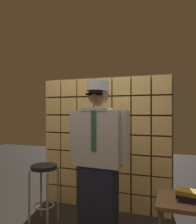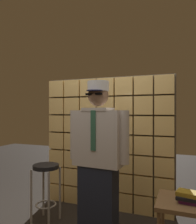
% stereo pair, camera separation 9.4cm
% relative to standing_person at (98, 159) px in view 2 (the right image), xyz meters
% --- Properties ---
extents(glass_block_wall, '(1.99, 0.10, 1.99)m').
position_rel_standing_person_xyz_m(glass_block_wall, '(-0.21, 0.88, 0.04)').
color(glass_block_wall, '#F2C672').
rests_on(glass_block_wall, ground).
extents(standing_person, '(0.71, 0.32, 1.78)m').
position_rel_standing_person_xyz_m(standing_person, '(0.00, 0.00, 0.00)').
color(standing_person, '#1E2333').
rests_on(standing_person, ground).
extents(bar_stool, '(0.34, 0.34, 0.75)m').
position_rel_standing_person_xyz_m(bar_stool, '(-0.81, 0.20, -0.37)').
color(bar_stool, black).
rests_on(bar_stool, ground).
extents(side_table, '(0.52, 0.52, 0.57)m').
position_rel_standing_person_xyz_m(side_table, '(0.88, 0.06, -0.44)').
color(side_table, brown).
rests_on(side_table, ground).
extents(book_stack, '(0.24, 0.21, 0.11)m').
position_rel_standing_person_xyz_m(book_stack, '(0.92, 0.04, -0.31)').
color(book_stack, '#591E66').
rests_on(book_stack, side_table).
extents(coffee_mug, '(0.13, 0.08, 0.09)m').
position_rel_standing_person_xyz_m(coffee_mug, '(0.96, 0.01, -0.31)').
color(coffee_mug, black).
rests_on(coffee_mug, side_table).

